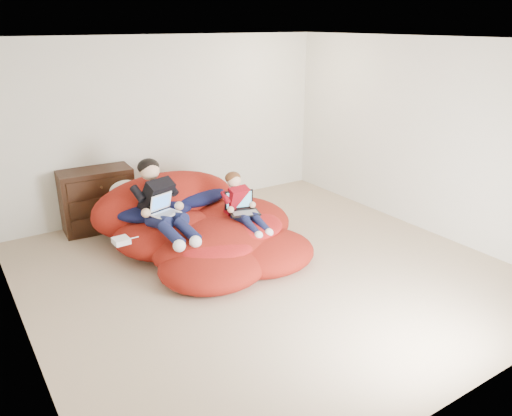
{
  "coord_description": "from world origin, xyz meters",
  "views": [
    {
      "loc": [
        -2.86,
        -4.18,
        2.67
      ],
      "look_at": [
        0.01,
        0.19,
        0.7
      ],
      "focal_mm": 35.0,
      "sensor_mm": 36.0,
      "label": 1
    }
  ],
  "objects_px": {
    "older_boy": "(160,200)",
    "younger_boy": "(241,202)",
    "laptop_white": "(164,208)",
    "laptop_black": "(242,207)",
    "dresser": "(98,200)",
    "beanbag_pile": "(203,228)"
  },
  "relations": [
    {
      "from": "beanbag_pile",
      "to": "younger_boy",
      "type": "distance_m",
      "value": 0.6
    },
    {
      "from": "beanbag_pile",
      "to": "laptop_white",
      "type": "distance_m",
      "value": 0.63
    },
    {
      "from": "dresser",
      "to": "beanbag_pile",
      "type": "bearing_deg",
      "value": -55.66
    },
    {
      "from": "laptop_white",
      "to": "laptop_black",
      "type": "relative_size",
      "value": 0.85
    },
    {
      "from": "older_boy",
      "to": "laptop_black",
      "type": "height_order",
      "value": "older_boy"
    },
    {
      "from": "dresser",
      "to": "laptop_white",
      "type": "xyz_separation_m",
      "value": [
        0.39,
        -1.33,
        0.21
      ]
    },
    {
      "from": "younger_boy",
      "to": "laptop_black",
      "type": "height_order",
      "value": "younger_boy"
    },
    {
      "from": "dresser",
      "to": "beanbag_pile",
      "type": "relative_size",
      "value": 0.4
    },
    {
      "from": "dresser",
      "to": "younger_boy",
      "type": "height_order",
      "value": "younger_boy"
    },
    {
      "from": "laptop_white",
      "to": "laptop_black",
      "type": "xyz_separation_m",
      "value": [
        0.89,
        -0.28,
        -0.08
      ]
    },
    {
      "from": "older_boy",
      "to": "younger_boy",
      "type": "height_order",
      "value": "older_boy"
    },
    {
      "from": "older_boy",
      "to": "laptop_white",
      "type": "distance_m",
      "value": 0.12
    },
    {
      "from": "dresser",
      "to": "laptop_black",
      "type": "distance_m",
      "value": 2.07
    },
    {
      "from": "younger_boy",
      "to": "laptop_white",
      "type": "bearing_deg",
      "value": 163.64
    },
    {
      "from": "beanbag_pile",
      "to": "younger_boy",
      "type": "height_order",
      "value": "younger_boy"
    },
    {
      "from": "older_boy",
      "to": "beanbag_pile",
      "type": "bearing_deg",
      "value": -7.34
    },
    {
      "from": "beanbag_pile",
      "to": "older_boy",
      "type": "distance_m",
      "value": 0.68
    },
    {
      "from": "beanbag_pile",
      "to": "laptop_white",
      "type": "xyz_separation_m",
      "value": [
        -0.5,
        -0.02,
        0.38
      ]
    },
    {
      "from": "laptop_black",
      "to": "laptop_white",
      "type": "bearing_deg",
      "value": 162.58
    },
    {
      "from": "beanbag_pile",
      "to": "older_boy",
      "type": "height_order",
      "value": "older_boy"
    },
    {
      "from": "laptop_white",
      "to": "dresser",
      "type": "bearing_deg",
      "value": 106.48
    },
    {
      "from": "beanbag_pile",
      "to": "laptop_black",
      "type": "bearing_deg",
      "value": -37.69
    }
  ]
}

